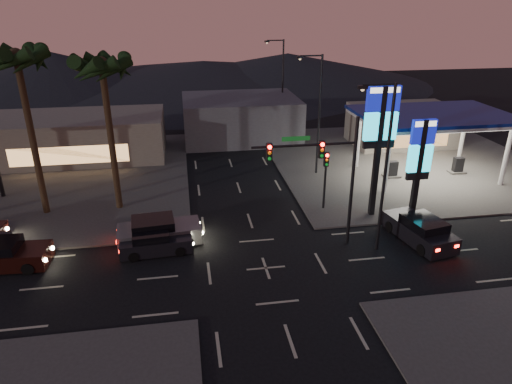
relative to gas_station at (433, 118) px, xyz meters
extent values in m
plane|color=black|center=(-16.00, -12.00, -5.08)|extent=(140.00, 140.00, 0.00)
cube|color=#47443F|center=(0.00, 4.00, -5.02)|extent=(24.00, 24.00, 0.12)
cube|color=#47443F|center=(-32.00, 4.00, -5.02)|extent=(24.00, 24.00, 0.12)
cylinder|color=silver|center=(-5.00, -3.00, -2.58)|extent=(0.36, 0.36, 5.00)
cylinder|color=silver|center=(5.00, -3.00, -2.58)|extent=(0.36, 0.36, 5.00)
cylinder|color=silver|center=(-5.00, 3.00, -2.58)|extent=(0.36, 0.36, 5.00)
cylinder|color=silver|center=(5.00, 3.00, -2.58)|extent=(0.36, 0.36, 5.00)
cube|color=silver|center=(0.00, 0.00, 0.12)|extent=(12.00, 8.00, 0.50)
cube|color=white|center=(0.00, 0.00, -0.18)|extent=(11.60, 7.60, 0.06)
cube|color=navy|center=(0.00, 0.00, 0.27)|extent=(12.20, 8.20, 0.25)
cube|color=black|center=(-3.00, 0.00, -4.28)|extent=(0.80, 0.50, 1.40)
cube|color=black|center=(3.00, 0.00, -4.28)|extent=(0.80, 0.50, 1.40)
cube|color=#726B5B|center=(2.00, 9.00, -3.08)|extent=(10.00, 6.00, 4.00)
cube|color=black|center=(-7.50, -6.50, -0.58)|extent=(0.35, 0.35, 9.00)
cube|color=navy|center=(-7.50, -6.50, 3.12)|extent=(2.20, 0.30, 1.60)
cube|color=white|center=(-7.50, -6.50, 3.67)|extent=(1.98, 0.32, 0.35)
cube|color=#19CEEE|center=(-7.50, -6.50, 1.32)|extent=(2.20, 0.30, 1.80)
cube|color=black|center=(-7.50, -6.50, 0.12)|extent=(2.09, 0.28, 0.50)
cube|color=black|center=(-5.00, -7.50, -1.58)|extent=(0.35, 0.35, 7.00)
cube|color=navy|center=(-5.00, -7.50, 1.12)|extent=(1.60, 0.30, 1.60)
cube|color=white|center=(-5.00, -7.50, 1.67)|extent=(1.44, 0.32, 0.35)
cube|color=#19CEEE|center=(-5.00, -7.50, -0.68)|extent=(1.60, 0.30, 1.80)
cube|color=black|center=(-5.00, -7.50, -1.88)|extent=(1.52, 0.28, 0.50)
cylinder|color=black|center=(-10.50, -10.00, -1.08)|extent=(0.20, 0.20, 8.00)
cylinder|color=black|center=(-13.50, -10.00, 1.42)|extent=(6.00, 0.14, 0.14)
cube|color=#0C3F14|center=(-14.00, -10.00, 1.82)|extent=(1.60, 0.05, 0.25)
cube|color=black|center=(-12.50, -10.00, 1.12)|extent=(0.32, 0.25, 1.00)
sphere|color=#FF0C07|center=(-12.50, -10.15, 1.45)|extent=(0.22, 0.22, 0.22)
sphere|color=orange|center=(-12.50, -10.15, 1.12)|extent=(0.20, 0.20, 0.20)
sphere|color=#0CB226|center=(-12.50, -10.15, 0.79)|extent=(0.20, 0.20, 0.20)
cube|color=black|center=(-15.50, -10.00, 1.12)|extent=(0.32, 0.25, 1.00)
sphere|color=#FF0C07|center=(-15.50, -10.15, 1.45)|extent=(0.22, 0.22, 0.22)
sphere|color=orange|center=(-15.50, -10.15, 1.12)|extent=(0.20, 0.20, 0.20)
sphere|color=#0CB226|center=(-15.50, -10.15, 0.79)|extent=(0.20, 0.20, 0.20)
cylinder|color=black|center=(-10.50, -5.00, -3.08)|extent=(0.16, 0.16, 4.00)
cube|color=black|center=(-10.50, -5.00, -1.28)|extent=(0.32, 0.25, 1.00)
sphere|color=#FF0C07|center=(-10.50, -5.15, -0.95)|extent=(0.22, 0.22, 0.22)
sphere|color=orange|center=(-10.50, -5.15, -1.28)|extent=(0.20, 0.20, 0.20)
sphere|color=#0CB226|center=(-10.50, -5.15, -1.61)|extent=(0.20, 0.20, 0.20)
cylinder|color=black|center=(-9.00, -11.00, -0.08)|extent=(0.18, 0.18, 10.00)
cylinder|color=black|center=(-9.90, -11.00, 4.82)|extent=(1.80, 0.12, 0.12)
cube|color=black|center=(-10.80, -11.00, 4.72)|extent=(0.50, 0.25, 0.18)
sphere|color=#FFCC8C|center=(-10.80, -11.00, 4.60)|extent=(0.20, 0.20, 0.20)
cylinder|color=black|center=(-9.00, 2.00, -0.08)|extent=(0.18, 0.18, 10.00)
cylinder|color=black|center=(-9.90, 2.00, 4.82)|extent=(1.80, 0.12, 0.12)
cube|color=black|center=(-10.80, 2.00, 4.72)|extent=(0.50, 0.25, 0.18)
sphere|color=#FFCC8C|center=(-10.80, 2.00, 4.60)|extent=(0.20, 0.20, 0.20)
cylinder|color=black|center=(-9.00, 16.00, -0.08)|extent=(0.18, 0.18, 10.00)
cylinder|color=black|center=(-9.90, 16.00, 4.82)|extent=(1.80, 0.12, 0.12)
cube|color=black|center=(-10.80, 16.00, 4.72)|extent=(0.50, 0.25, 0.18)
sphere|color=#FFCC8C|center=(-10.80, 16.00, 4.60)|extent=(0.20, 0.20, 0.20)
cylinder|color=black|center=(-25.00, -2.50, 0.02)|extent=(0.44, 0.44, 10.20)
sphere|color=black|center=(-25.00, -2.50, 5.12)|extent=(0.90, 0.90, 0.90)
cone|color=black|center=(-23.70, -2.50, 4.82)|extent=(0.90, 2.74, 1.91)
cone|color=black|center=(-24.08, -1.58, 4.82)|extent=(2.57, 2.57, 1.91)
cone|color=black|center=(-25.00, -1.20, 4.82)|extent=(2.74, 0.90, 1.91)
cone|color=black|center=(-25.92, -1.58, 4.82)|extent=(2.57, 2.57, 1.91)
cone|color=black|center=(-26.30, -2.50, 4.82)|extent=(0.90, 2.74, 1.91)
cone|color=black|center=(-25.92, -3.42, 4.82)|extent=(2.57, 2.57, 1.91)
cone|color=black|center=(-25.00, -3.80, 4.82)|extent=(2.74, 0.90, 1.91)
cone|color=black|center=(-24.08, -3.42, 4.82)|extent=(2.57, 2.57, 1.91)
cylinder|color=black|center=(-30.00, -2.50, 0.32)|extent=(0.44, 0.44, 10.80)
sphere|color=black|center=(-30.00, -2.50, 5.72)|extent=(0.90, 0.90, 0.90)
cone|color=black|center=(-28.70, -2.50, 5.42)|extent=(0.90, 2.74, 1.91)
cone|color=black|center=(-29.08, -1.58, 5.42)|extent=(2.57, 2.57, 1.91)
cone|color=black|center=(-30.00, -1.20, 5.42)|extent=(2.74, 0.90, 1.91)
cone|color=black|center=(-30.92, -1.58, 5.42)|extent=(2.57, 2.57, 1.91)
cone|color=black|center=(-30.00, -3.80, 5.42)|extent=(2.74, 0.90, 1.91)
cone|color=black|center=(-29.08, -3.42, 5.42)|extent=(2.57, 2.57, 1.91)
cube|color=#726B5B|center=(-30.00, 10.00, -3.08)|extent=(16.00, 8.00, 4.00)
cube|color=#4C4C51|center=(-14.00, 14.00, -2.88)|extent=(12.00, 9.00, 4.40)
cone|color=black|center=(-41.00, 48.00, -2.08)|extent=(40.00, 40.00, 6.00)
cone|color=black|center=(-1.00, 48.00, -2.58)|extent=(50.00, 50.00, 5.00)
cone|color=black|center=(-16.00, 48.00, -3.08)|extent=(60.00, 60.00, 4.00)
cube|color=black|center=(-22.13, -9.16, -4.56)|extent=(4.30, 2.06, 0.86)
cube|color=black|center=(-22.41, -9.18, -3.99)|extent=(2.20, 1.76, 0.62)
cylinder|color=black|center=(-20.86, -8.26, -4.78)|extent=(0.62, 0.27, 0.61)
cylinder|color=black|center=(-20.74, -9.88, -4.78)|extent=(0.62, 0.27, 0.61)
cylinder|color=black|center=(-23.51, -8.45, -4.78)|extent=(0.62, 0.27, 0.61)
cylinder|color=black|center=(-23.40, -10.07, -4.78)|extent=(0.62, 0.27, 0.61)
sphere|color=#FFF2BF|center=(-20.08, -8.45, -4.49)|extent=(0.21, 0.21, 0.21)
sphere|color=#FFF2BF|center=(-20.00, -9.58, -4.49)|extent=(0.21, 0.21, 0.21)
cube|color=#FF140A|center=(-24.26, -8.74, -4.41)|extent=(0.09, 0.24, 0.13)
cube|color=#FF140A|center=(-24.17, -9.88, -4.41)|extent=(0.09, 0.24, 0.13)
cube|color=black|center=(-30.49, -9.46, -4.48)|extent=(4.90, 2.29, 0.98)
cylinder|color=black|center=(-28.92, -8.62, -4.73)|extent=(0.71, 0.30, 0.70)
cylinder|color=black|center=(-29.02, -10.47, -4.73)|extent=(0.71, 0.30, 0.70)
sphere|color=#FFF2BF|center=(-28.06, -8.94, -4.41)|extent=(0.24, 0.24, 0.24)
sphere|color=#FFF2BF|center=(-28.14, -10.25, -4.41)|extent=(0.24, 0.24, 0.24)
cube|color=slate|center=(-21.96, -8.08, -4.45)|extent=(5.19, 2.56, 1.03)
cube|color=black|center=(-22.30, -8.11, -3.77)|extent=(2.68, 2.16, 0.74)
cylinder|color=black|center=(-20.46, -6.97, -4.72)|extent=(0.75, 0.34, 0.73)
cylinder|color=black|center=(-20.28, -8.90, -4.72)|extent=(0.75, 0.34, 0.73)
cylinder|color=black|center=(-23.64, -7.25, -4.72)|extent=(0.75, 0.34, 0.73)
cylinder|color=black|center=(-23.47, -9.19, -4.72)|extent=(0.75, 0.34, 0.73)
sphere|color=#FFF2BF|center=(-19.52, -7.17, -4.37)|extent=(0.25, 0.25, 0.25)
sphere|color=#FFF2BF|center=(-19.40, -8.53, -4.37)|extent=(0.25, 0.25, 0.25)
cube|color=#FF140A|center=(-24.53, -7.62, -4.28)|extent=(0.12, 0.29, 0.16)
cube|color=#FF140A|center=(-24.40, -8.99, -4.28)|extent=(0.12, 0.29, 0.16)
sphere|color=#FFF2BF|center=(-30.79, -7.52, -4.41)|extent=(0.24, 0.24, 0.24)
sphere|color=#FFF2BF|center=(-30.93, -8.81, -4.41)|extent=(0.24, 0.24, 0.24)
sphere|color=#FFF2BF|center=(-31.45, -5.99, -4.38)|extent=(0.25, 0.25, 0.25)
cube|color=black|center=(-6.00, -10.39, -4.46)|extent=(2.98, 5.26, 1.01)
cube|color=black|center=(-5.94, -10.73, -3.79)|extent=(2.35, 2.80, 0.73)
cylinder|color=black|center=(-7.24, -9.03, -4.72)|extent=(0.40, 0.76, 0.72)
cylinder|color=black|center=(-5.36, -8.66, -4.72)|extent=(0.40, 0.76, 0.72)
cylinder|color=black|center=(-6.64, -12.12, -4.72)|extent=(0.40, 0.76, 0.72)
cylinder|color=black|center=(-4.76, -11.76, -4.72)|extent=(0.40, 0.76, 0.72)
cube|color=#FF140A|center=(-6.20, -12.96, -4.29)|extent=(0.29, 0.14, 0.16)
cube|color=#FF140A|center=(-4.87, -12.70, -4.29)|extent=(0.29, 0.14, 0.16)
camera|label=1|loc=(-20.10, -33.59, 8.99)|focal=32.00mm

